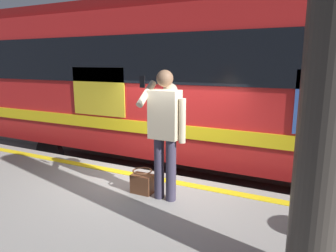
{
  "coord_description": "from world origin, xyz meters",
  "views": [
    {
      "loc": [
        -2.29,
        4.44,
        2.85
      ],
      "look_at": [
        -0.25,
        0.3,
        1.88
      ],
      "focal_mm": 32.87,
      "sensor_mm": 36.0,
      "label": 1
    }
  ],
  "objects": [
    {
      "name": "ground_plane",
      "position": [
        0.0,
        0.0,
        0.0
      ],
      "size": [
        24.39,
        24.39,
        0.0
      ],
      "primitive_type": "plane",
      "color": "#4C4742"
    },
    {
      "name": "safety_line",
      "position": [
        0.0,
        0.3,
        0.99
      ],
      "size": [
        12.8,
        0.16,
        0.01
      ],
      "primitive_type": "cube",
      "color": "yellow",
      "rests_on": "platform"
    },
    {
      "name": "track_rail_near",
      "position": [
        0.0,
        -1.41,
        0.08
      ],
      "size": [
        16.98,
        0.08,
        0.16
      ],
      "primitive_type": "cube",
      "color": "slate",
      "rests_on": "ground"
    },
    {
      "name": "track_rail_far",
      "position": [
        0.0,
        -2.85,
        0.08
      ],
      "size": [
        16.98,
        0.08,
        0.16
      ],
      "primitive_type": "cube",
      "color": "slate",
      "rests_on": "ground"
    },
    {
      "name": "train_carriage",
      "position": [
        -0.41,
        -2.12,
        2.5
      ],
      "size": [
        12.54,
        3.1,
        3.92
      ],
      "color": "red",
      "rests_on": "ground"
    },
    {
      "name": "passenger",
      "position": [
        -0.49,
        0.88,
        2.03
      ],
      "size": [
        0.57,
        0.55,
        1.77
      ],
      "color": "#383347",
      "rests_on": "platform"
    },
    {
      "name": "handbag",
      "position": [
        -0.11,
        0.86,
        1.14
      ],
      "size": [
        0.31,
        0.29,
        0.34
      ],
      "color": "#59331E",
      "rests_on": "platform"
    },
    {
      "name": "station_column",
      "position": [
        -2.36,
        1.85,
        2.71
      ],
      "size": [
        0.43,
        0.43,
        3.46
      ],
      "primitive_type": "cylinder",
      "color": "#38332D",
      "rests_on": "platform"
    }
  ]
}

